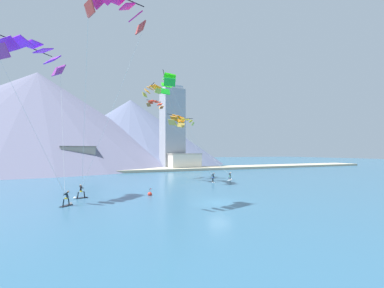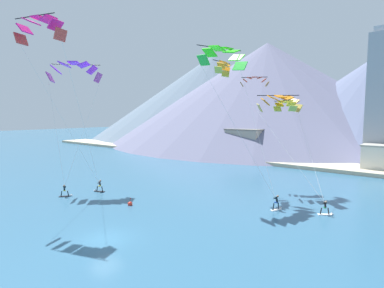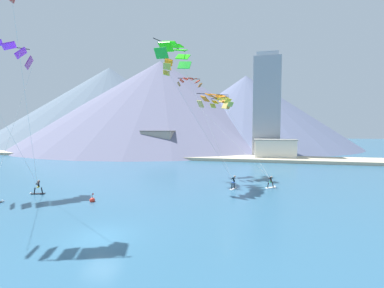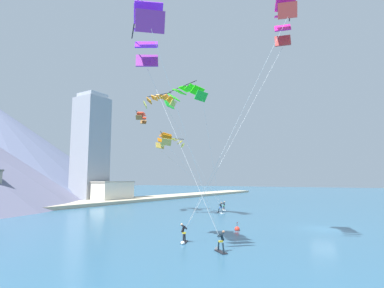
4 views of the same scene
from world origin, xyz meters
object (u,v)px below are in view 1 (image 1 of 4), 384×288
(kitesurfer_near_lead, at_px, (79,194))
(parafoil_kite_far_left, at_px, (178,120))
(kitesurfer_mid_center, at_px, (213,179))
(parafoil_kite_near_lead, at_px, (117,10))
(parafoil_kite_near_trail, at_px, (32,53))
(parafoil_kite_mid_center, at_px, (168,82))
(parafoil_kite_distant_mid_solo, at_px, (152,89))
(kitesurfer_near_trail, at_px, (68,201))
(race_marker_buoy, at_px, (150,194))
(kitesurfer_far_left, at_px, (230,178))
(parafoil_kite_distant_low_drift, at_px, (184,121))
(parafoil_kite_distant_high_outer, at_px, (155,103))

(kitesurfer_near_lead, xyz_separation_m, parafoil_kite_far_left, (18.97, 16.62, 11.93))
(kitesurfer_mid_center, bearing_deg, kitesurfer_near_lead, -160.78)
(kitesurfer_mid_center, distance_m, parafoil_kite_near_lead, 31.82)
(kitesurfer_mid_center, relative_size, parafoil_kite_near_trail, 0.11)
(parafoil_kite_mid_center, height_order, parafoil_kite_distant_mid_solo, parafoil_kite_mid_center)
(parafoil_kite_far_left, bearing_deg, kitesurfer_near_trail, -134.12)
(parafoil_kite_mid_center, distance_m, race_marker_buoy, 21.82)
(kitesurfer_far_left, bearing_deg, kitesurfer_near_trail, -154.50)
(kitesurfer_near_lead, xyz_separation_m, race_marker_buoy, (8.40, -1.36, -0.34))
(kitesurfer_near_lead, height_order, parafoil_kite_mid_center, parafoil_kite_mid_center)
(kitesurfer_near_lead, bearing_deg, parafoil_kite_mid_center, 32.93)
(kitesurfer_near_trail, bearing_deg, race_marker_buoy, 15.94)
(kitesurfer_mid_center, relative_size, parafoil_kite_mid_center, 0.10)
(kitesurfer_mid_center, relative_size, kitesurfer_far_left, 1.10)
(kitesurfer_mid_center, distance_m, parafoil_kite_mid_center, 19.51)
(parafoil_kite_distant_mid_solo, distance_m, race_marker_buoy, 22.49)
(kitesurfer_mid_center, relative_size, parafoil_kite_far_left, 0.15)
(kitesurfer_mid_center, height_order, parafoil_kite_distant_mid_solo, parafoil_kite_distant_mid_solo)
(parafoil_kite_near_trail, xyz_separation_m, parafoil_kite_mid_center, (19.57, 9.28, 1.09))
(parafoil_kite_near_lead, relative_size, race_marker_buoy, 19.07)
(kitesurfer_near_trail, height_order, parafoil_kite_distant_mid_solo, parafoil_kite_distant_mid_solo)
(kitesurfer_near_lead, xyz_separation_m, parafoil_kite_distant_low_drift, (20.09, 15.71, 11.57))
(kitesurfer_far_left, relative_size, parafoil_kite_far_left, 0.14)
(parafoil_kite_far_left, distance_m, parafoil_kite_distant_low_drift, 1.49)
(parafoil_kite_near_trail, relative_size, parafoil_kite_distant_low_drift, 4.20)
(kitesurfer_near_lead, xyz_separation_m, parafoil_kite_distant_mid_solo, (12.32, 12.58, 16.86))
(kitesurfer_near_lead, distance_m, kitesurfer_mid_center, 24.01)
(kitesurfer_near_trail, height_order, parafoil_kite_distant_high_outer, parafoil_kite_distant_high_outer)
(parafoil_kite_mid_center, bearing_deg, parafoil_kite_distant_low_drift, 48.30)
(kitesurfer_far_left, bearing_deg, parafoil_kite_distant_high_outer, 147.41)
(parafoil_kite_distant_mid_solo, xyz_separation_m, race_marker_buoy, (-3.93, -13.94, -17.21))
(kitesurfer_near_lead, bearing_deg, kitesurfer_near_trail, -105.10)
(kitesurfer_far_left, xyz_separation_m, race_marker_buoy, (-19.10, -10.92, -0.30))
(kitesurfer_near_trail, xyz_separation_m, parafoil_kite_near_trail, (-4.06, 4.12, 16.63))
(kitesurfer_mid_center, xyz_separation_m, parafoil_kite_distant_low_drift, (-2.58, 7.81, 11.49))
(kitesurfer_near_trail, bearing_deg, parafoil_kite_distant_low_drift, 43.03)
(parafoil_kite_distant_mid_solo, bearing_deg, parafoil_kite_near_lead, -113.56)
(kitesurfer_near_lead, height_order, parafoil_kite_distant_high_outer, parafoil_kite_distant_high_outer)
(parafoil_kite_distant_low_drift, bearing_deg, kitesurfer_near_trail, -136.97)
(kitesurfer_near_trail, height_order, kitesurfer_mid_center, kitesurfer_mid_center)
(parafoil_kite_mid_center, relative_size, race_marker_buoy, 17.58)
(parafoil_kite_distant_mid_solo, relative_size, race_marker_buoy, 4.88)
(kitesurfer_near_trail, xyz_separation_m, kitesurfer_mid_center, (23.77, 11.97, 0.11))
(kitesurfer_near_lead, height_order, parafoil_kite_near_lead, parafoil_kite_near_lead)
(parafoil_kite_far_left, height_order, race_marker_buoy, parafoil_kite_far_left)
(parafoil_kite_distant_high_outer, bearing_deg, parafoil_kite_far_left, -16.14)
(kitesurfer_near_lead, bearing_deg, parafoil_kite_distant_high_outer, 51.27)
(kitesurfer_near_lead, distance_m, parafoil_kite_mid_center, 24.66)
(kitesurfer_near_trail, distance_m, kitesurfer_far_left, 31.68)
(kitesurfer_far_left, bearing_deg, kitesurfer_mid_center, -160.97)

